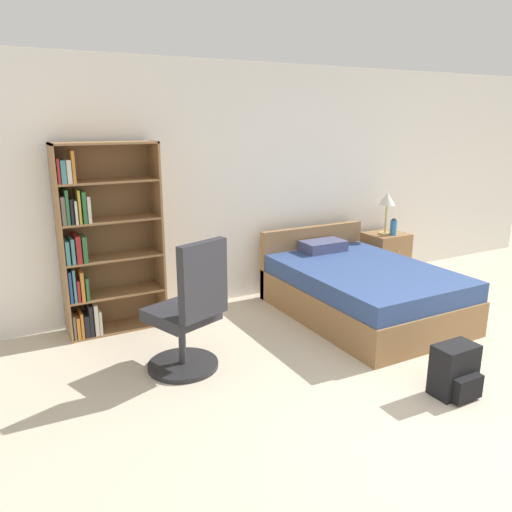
# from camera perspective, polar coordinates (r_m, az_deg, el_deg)

# --- Properties ---
(ground_plane) EXTENTS (14.00, 14.00, 0.00)m
(ground_plane) POSITION_cam_1_polar(r_m,az_deg,el_deg) (3.88, 26.86, -17.65)
(ground_plane) COLOR beige
(wall_back) EXTENTS (9.00, 0.06, 2.60)m
(wall_back) POSITION_cam_1_polar(r_m,az_deg,el_deg) (5.75, 1.29, 8.31)
(wall_back) COLOR white
(wall_back) RESTS_ON ground_plane
(bookshelf) EXTENTS (0.93, 0.34, 1.81)m
(bookshelf) POSITION_cam_1_polar(r_m,az_deg,el_deg) (4.91, -17.57, 1.41)
(bookshelf) COLOR olive
(bookshelf) RESTS_ON ground_plane
(bed) EXTENTS (1.38, 1.96, 0.79)m
(bed) POSITION_cam_1_polar(r_m,az_deg,el_deg) (5.37, 11.74, -3.73)
(bed) COLOR olive
(bed) RESTS_ON ground_plane
(office_chair) EXTENTS (0.62, 0.68, 1.13)m
(office_chair) POSITION_cam_1_polar(r_m,az_deg,el_deg) (4.05, -7.67, -6.77)
(office_chair) COLOR #232326
(office_chair) RESTS_ON ground_plane
(nightstand) EXTENTS (0.50, 0.46, 0.61)m
(nightstand) POSITION_cam_1_polar(r_m,az_deg,el_deg) (6.62, 14.51, -0.04)
(nightstand) COLOR olive
(nightstand) RESTS_ON ground_plane
(table_lamp) EXTENTS (0.20, 0.20, 0.52)m
(table_lamp) POSITION_cam_1_polar(r_m,az_deg,el_deg) (6.42, 14.75, 6.02)
(table_lamp) COLOR tan
(table_lamp) RESTS_ON nightstand
(water_bottle) EXTENTS (0.08, 0.08, 0.21)m
(water_bottle) POSITION_cam_1_polar(r_m,az_deg,el_deg) (6.45, 15.43, 3.18)
(water_bottle) COLOR teal
(water_bottle) RESTS_ON nightstand
(backpack_black) EXTENTS (0.33, 0.27, 0.40)m
(backpack_black) POSITION_cam_1_polar(r_m,az_deg,el_deg) (4.10, 21.82, -12.15)
(backpack_black) COLOR black
(backpack_black) RESTS_ON ground_plane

